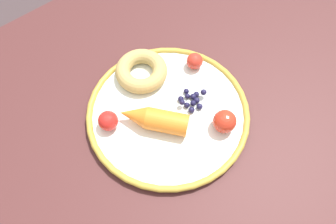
% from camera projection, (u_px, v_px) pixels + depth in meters
% --- Properties ---
extents(ground_plane, '(6.00, 6.00, 0.00)m').
position_uv_depth(ground_plane, '(176.00, 204.00, 1.30)').
color(ground_plane, '#3D3133').
extents(dining_table, '(1.14, 0.83, 0.75)m').
position_uv_depth(dining_table, '(182.00, 129.00, 0.72)').
color(dining_table, '#452121').
rests_on(dining_table, ground_plane).
extents(plate, '(0.30, 0.30, 0.02)m').
position_uv_depth(plate, '(168.00, 113.00, 0.63)').
color(plate, silver).
rests_on(plate, dining_table).
extents(carrot_orange, '(0.11, 0.12, 0.04)m').
position_uv_depth(carrot_orange, '(153.00, 119.00, 0.59)').
color(carrot_orange, orange).
rests_on(carrot_orange, plate).
extents(donut, '(0.13, 0.13, 0.03)m').
position_uv_depth(donut, '(141.00, 71.00, 0.65)').
color(donut, tan).
rests_on(donut, plate).
extents(blueberry_pile, '(0.06, 0.05, 0.02)m').
position_uv_depth(blueberry_pile, '(192.00, 100.00, 0.63)').
color(blueberry_pile, '#191638').
rests_on(blueberry_pile, plate).
extents(tomato_near, '(0.04, 0.04, 0.04)m').
position_uv_depth(tomato_near, '(225.00, 121.00, 0.59)').
color(tomato_near, red).
rests_on(tomato_near, plate).
extents(tomato_mid, '(0.03, 0.03, 0.03)m').
position_uv_depth(tomato_mid, '(195.00, 61.00, 0.66)').
color(tomato_mid, red).
rests_on(tomato_mid, plate).
extents(tomato_far, '(0.04, 0.04, 0.04)m').
position_uv_depth(tomato_far, '(108.00, 121.00, 0.59)').
color(tomato_far, red).
rests_on(tomato_far, plate).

